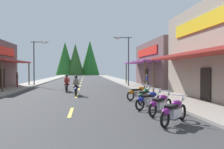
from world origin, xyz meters
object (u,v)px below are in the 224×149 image
at_px(streetlamp_left, 37,56).
at_px(pedestrian_waiting, 17,79).
at_px(pedestrian_by_shop, 147,80).
at_px(motorcycle_parked_right_2, 150,99).
at_px(motorcycle_parked_right_1, 161,104).
at_px(rider_cruising_lead, 76,87).
at_px(streetlamp_right, 126,54).
at_px(motorcycle_parked_right_3, 145,95).
at_px(rider_cruising_trailing, 67,84).
at_px(motorcycle_parked_right_0, 174,111).
at_px(motorcycle_parked_right_4, 139,92).

xyz_separation_m(streetlamp_left, pedestrian_waiting, (-1.35, -3.40, -2.66)).
bearing_deg(pedestrian_by_shop, motorcycle_parked_right_2, 73.45).
distance_m(motorcycle_parked_right_1, rider_cruising_lead, 8.69).
bearing_deg(pedestrian_by_shop, rider_cruising_lead, 34.59).
relative_size(streetlamp_right, pedestrian_by_shop, 3.74).
xyz_separation_m(streetlamp_right, motorcycle_parked_right_1, (-1.32, -15.59, -3.35)).
distance_m(motorcycle_parked_right_1, motorcycle_parked_right_3, 3.17).
distance_m(motorcycle_parked_right_1, rider_cruising_trailing, 11.86).
distance_m(motorcycle_parked_right_3, pedestrian_waiting, 16.21).
bearing_deg(rider_cruising_trailing, pedestrian_by_shop, -76.53).
height_order(motorcycle_parked_right_0, motorcycle_parked_right_2, same).
bearing_deg(pedestrian_by_shop, streetlamp_left, -26.18).
bearing_deg(motorcycle_parked_right_1, streetlamp_right, 41.61).
relative_size(motorcycle_parked_right_1, pedestrian_waiting, 0.92).
distance_m(motorcycle_parked_right_0, pedestrian_by_shop, 14.87).
bearing_deg(motorcycle_parked_right_1, rider_cruising_lead, 74.33).
bearing_deg(motorcycle_parked_right_0, streetlamp_left, 71.39).
height_order(streetlamp_right, pedestrian_by_shop, streetlamp_right).
height_order(motorcycle_parked_right_3, rider_cruising_trailing, rider_cruising_trailing).
height_order(streetlamp_left, motorcycle_parked_right_2, streetlamp_left).
bearing_deg(motorcycle_parked_right_3, pedestrian_waiting, 77.43).
bearing_deg(motorcycle_parked_right_4, streetlamp_left, 93.20).
distance_m(motorcycle_parked_right_4, pedestrian_waiting, 15.09).
bearing_deg(rider_cruising_trailing, motorcycle_parked_right_4, -140.03).
bearing_deg(pedestrian_by_shop, pedestrian_waiting, -11.02).
bearing_deg(pedestrian_by_shop, motorcycle_parked_right_3, 72.09).
bearing_deg(motorcycle_parked_right_1, motorcycle_parked_right_2, 50.17).
bearing_deg(pedestrian_by_shop, motorcycle_parked_right_0, 76.55).
bearing_deg(pedestrian_waiting, motorcycle_parked_right_3, -75.34).
xyz_separation_m(streetlamp_right, motorcycle_parked_right_3, (-1.16, -12.43, -3.35)).
distance_m(streetlamp_right, pedestrian_waiting, 12.34).
height_order(streetlamp_right, motorcycle_parked_right_0, streetlamp_right).
distance_m(motorcycle_parked_right_1, motorcycle_parked_right_2, 1.38).
relative_size(pedestrian_by_shop, pedestrian_waiting, 0.89).
distance_m(motorcycle_parked_right_4, rider_cruising_lead, 5.16).
relative_size(motorcycle_parked_right_3, pedestrian_by_shop, 1.15).
xyz_separation_m(streetlamp_right, motorcycle_parked_right_2, (-1.41, -14.22, -3.35)).
bearing_deg(streetlamp_left, rider_cruising_lead, -64.20).
bearing_deg(rider_cruising_lead, streetlamp_right, -34.90).
xyz_separation_m(motorcycle_parked_right_0, pedestrian_waiting, (-10.58, 16.91, 0.54)).
bearing_deg(motorcycle_parked_right_2, motorcycle_parked_right_3, 49.37).
height_order(streetlamp_right, pedestrian_waiting, streetlamp_right).
bearing_deg(rider_cruising_trailing, streetlamp_left, 27.83).
height_order(streetlamp_right, rider_cruising_trailing, streetlamp_right).
height_order(streetlamp_left, motorcycle_parked_right_1, streetlamp_left).
relative_size(streetlamp_right, rider_cruising_lead, 2.73).
distance_m(motorcycle_parked_right_0, motorcycle_parked_right_1, 1.72).
xyz_separation_m(motorcycle_parked_right_1, rider_cruising_trailing, (-5.03, 10.73, 0.17)).
height_order(streetlamp_left, streetlamp_right, streetlamp_right).
distance_m(streetlamp_left, pedestrian_by_shop, 13.96).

